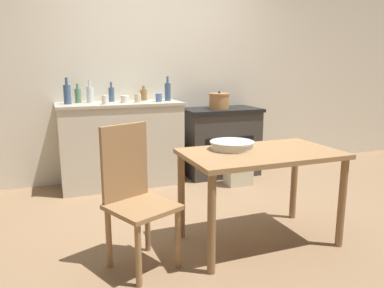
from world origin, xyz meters
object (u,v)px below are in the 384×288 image
object	(u,v)px
cup_mid_right	(159,98)
bottle_far_left	(111,94)
work_table	(261,165)
bottle_center_right	(90,94)
mixing_bowl_large	(232,145)
bottle_center	(78,95)
flour_sack	(238,167)
bottle_center_left	(144,95)
cup_right	(125,99)
chair	(135,194)
stock_pot	(219,101)
cup_end_right	(138,98)
bottle_left	(67,94)
bottle_mid_left	(168,91)
cup_far_right	(105,100)
stove	(220,141)

from	to	relation	value
cup_mid_right	bottle_far_left	bearing A→B (deg)	157.63
work_table	bottle_center_right	size ratio (longest dim) A/B	4.76
mixing_bowl_large	bottle_center	size ratio (longest dim) A/B	1.61
mixing_bowl_large	bottle_center_right	bearing A→B (deg)	115.62
flour_sack	work_table	bearing A→B (deg)	-111.84
work_table	bottle_center_left	xyz separation A→B (m)	(-0.40, 1.99, 0.40)
work_table	cup_right	world-z (taller)	cup_right
chair	stock_pot	xyz separation A→B (m)	(1.44, 1.75, 0.43)
bottle_far_left	bottle_center_right	size ratio (longest dim) A/B	0.91
cup_mid_right	cup_end_right	world-z (taller)	cup_end_right
work_table	cup_right	size ratio (longest dim) A/B	12.92
stock_pot	bottle_left	xyz separation A→B (m)	(-1.74, 0.08, 0.12)
bottle_center_left	cup_mid_right	size ratio (longest dim) A/B	1.88
bottle_mid_left	cup_end_right	xyz separation A→B (m)	(-0.38, -0.08, -0.06)
bottle_center_right	cup_right	bearing A→B (deg)	-19.16
flour_sack	bottle_mid_left	size ratio (longest dim) A/B	1.43
flour_sack	bottle_center	world-z (taller)	bottle_center
chair	flour_sack	xyz separation A→B (m)	(1.49, 1.31, -0.30)
cup_mid_right	cup_end_right	xyz separation A→B (m)	(-0.24, 0.00, 0.00)
bottle_left	cup_right	bearing A→B (deg)	-5.93
stock_pot	cup_far_right	bearing A→B (deg)	-176.89
cup_end_right	bottle_mid_left	bearing A→B (deg)	12.19
stock_pot	bottle_left	bearing A→B (deg)	177.47
flour_sack	cup_right	bearing A→B (deg)	159.22
stove	bottle_mid_left	xyz separation A→B (m)	(-0.67, 0.04, 0.64)
cup_end_right	mixing_bowl_large	bearing A→B (deg)	-77.92
bottle_mid_left	chair	bearing A→B (deg)	-114.04
bottle_left	cup_mid_right	size ratio (longest dim) A/B	3.07
stove	flour_sack	world-z (taller)	stove
flour_sack	cup_end_right	distance (m)	1.39
bottle_far_left	bottle_left	xyz separation A→B (m)	(-0.48, -0.12, 0.02)
stove	bottle_center	distance (m)	1.79
stove	bottle_center_right	xyz separation A→B (m)	(-1.55, 0.10, 0.62)
bottle_center	cup_right	world-z (taller)	bottle_center
stove	bottle_far_left	size ratio (longest dim) A/B	4.21
stock_pot	bottle_mid_left	world-z (taller)	bottle_mid_left
bottle_center	cup_mid_right	size ratio (longest dim) A/B	2.29
work_table	bottle_center	bearing A→B (deg)	120.37
mixing_bowl_large	bottle_left	size ratio (longest dim) A/B	1.21
flour_sack	bottle_far_left	bearing A→B (deg)	154.05
stock_pot	bottle_far_left	world-z (taller)	bottle_far_left
bottle_center_right	cup_right	xyz separation A→B (m)	(0.36, -0.12, -0.05)
bottle_left	bottle_mid_left	bearing A→B (deg)	0.06
stock_pot	work_table	bearing A→B (deg)	-105.28
cup_mid_right	work_table	bearing A→B (deg)	-81.07
cup_mid_right	cup_far_right	distance (m)	0.62
bottle_far_left	bottle_center	distance (m)	0.37
stock_pot	bottle_center_left	size ratio (longest dim) A/B	1.48
bottle_far_left	cup_right	bearing A→B (deg)	-58.02
bottle_center	stove	bearing A→B (deg)	-4.98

